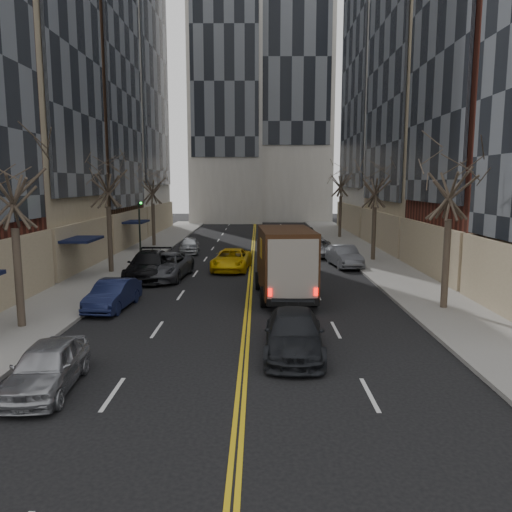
# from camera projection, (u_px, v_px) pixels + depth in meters

# --- Properties ---
(ground) EXTENTS (160.00, 160.00, 0.00)m
(ground) POSITION_uv_depth(u_px,v_px,m) (238.00, 431.00, 11.59)
(ground) COLOR black
(ground) RESTS_ON ground
(sidewalk_left) EXTENTS (4.00, 66.00, 0.15)m
(sidewalk_left) POSITION_uv_depth(u_px,v_px,m) (135.00, 256.00, 38.33)
(sidewalk_left) COLOR slate
(sidewalk_left) RESTS_ON ground
(sidewalk_right) EXTENTS (4.00, 66.00, 0.15)m
(sidewalk_right) POSITION_uv_depth(u_px,v_px,m) (369.00, 256.00, 38.24)
(sidewalk_right) COLOR slate
(sidewalk_right) RESTS_ON ground
(streetwall_left) EXTENTS (14.00, 49.50, 36.00)m
(streetwall_left) POSITION_uv_depth(u_px,v_px,m) (49.00, 58.00, 39.94)
(streetwall_left) COLOR #562319
(streetwall_left) RESTS_ON ground
(streetwall_right) EXTENTS (12.26, 49.00, 34.00)m
(streetwall_right) POSITION_uv_depth(u_px,v_px,m) (451.00, 67.00, 41.13)
(streetwall_right) COLOR #4C301E
(streetwall_right) RESTS_ON ground
(tower_far_a) EXTENTS (10.00, 10.00, 60.00)m
(tower_far_a) POSITION_uv_depth(u_px,v_px,m) (226.00, 4.00, 68.51)
(tower_far_a) COLOR #B7B2A8
(tower_far_a) RESTS_ON ground
(tree_lf_near) EXTENTS (3.20, 3.20, 8.41)m
(tree_lf_near) POSITION_uv_depth(u_px,v_px,m) (11.00, 168.00, 18.63)
(tree_lf_near) COLOR #382D23
(tree_lf_near) RESTS_ON sidewalk_left
(tree_lf_mid) EXTENTS (3.20, 3.20, 8.91)m
(tree_lf_mid) POSITION_uv_depth(u_px,v_px,m) (107.00, 167.00, 30.44)
(tree_lf_mid) COLOR #382D23
(tree_lf_mid) RESTS_ON sidewalk_left
(tree_lf_far) EXTENTS (3.20, 3.20, 8.12)m
(tree_lf_far) POSITION_uv_depth(u_px,v_px,m) (152.00, 178.00, 43.39)
(tree_lf_far) COLOR #382D23
(tree_lf_far) RESTS_ON sidewalk_left
(tree_rt_near) EXTENTS (3.20, 3.20, 8.71)m
(tree_rt_near) POSITION_uv_depth(u_px,v_px,m) (452.00, 165.00, 21.48)
(tree_rt_near) COLOR #382D23
(tree_rt_near) RESTS_ON sidewalk_right
(tree_rt_mid) EXTENTS (3.20, 3.20, 8.32)m
(tree_rt_mid) POSITION_uv_depth(u_px,v_px,m) (376.00, 176.00, 35.37)
(tree_rt_mid) COLOR #382D23
(tree_rt_mid) RESTS_ON sidewalk_right
(tree_rt_far) EXTENTS (3.20, 3.20, 9.11)m
(tree_rt_far) POSITION_uv_depth(u_px,v_px,m) (341.00, 172.00, 50.12)
(tree_rt_far) COLOR #382D23
(tree_rt_far) RESTS_ON sidewalk_right
(traffic_signal) EXTENTS (0.29, 0.26, 4.70)m
(traffic_signal) POSITION_uv_depth(u_px,v_px,m) (140.00, 226.00, 32.97)
(traffic_signal) COLOR black
(traffic_signal) RESTS_ON sidewalk_left
(ups_truck) EXTENTS (2.94, 6.54, 3.50)m
(ups_truck) POSITION_uv_depth(u_px,v_px,m) (285.00, 263.00, 24.51)
(ups_truck) COLOR black
(ups_truck) RESTS_ON ground
(observer_sedan) EXTENTS (2.18, 4.87, 1.39)m
(observer_sedan) POSITION_uv_depth(u_px,v_px,m) (294.00, 334.00, 16.70)
(observer_sedan) COLOR black
(observer_sedan) RESTS_ON ground
(taxi) EXTENTS (2.70, 5.11, 1.37)m
(taxi) POSITION_uv_depth(u_px,v_px,m) (232.00, 260.00, 32.62)
(taxi) COLOR #E1B309
(taxi) RESTS_ON ground
(pedestrian) EXTENTS (0.52, 0.69, 1.72)m
(pedestrian) POSITION_uv_depth(u_px,v_px,m) (278.00, 276.00, 26.07)
(pedestrian) COLOR black
(pedestrian) RESTS_ON ground
(parked_lf_a) EXTENTS (1.85, 4.05, 1.35)m
(parked_lf_a) POSITION_uv_depth(u_px,v_px,m) (47.00, 367.00, 13.76)
(parked_lf_a) COLOR #9C9EA4
(parked_lf_a) RESTS_ON ground
(parked_lf_b) EXTENTS (1.76, 4.13, 1.32)m
(parked_lf_b) POSITION_uv_depth(u_px,v_px,m) (113.00, 295.00, 22.60)
(parked_lf_b) COLOR #111737
(parked_lf_b) RESTS_ON ground
(parked_lf_c) EXTENTS (3.02, 5.67, 1.52)m
(parked_lf_c) POSITION_uv_depth(u_px,v_px,m) (165.00, 266.00, 29.68)
(parked_lf_c) COLOR #44454B
(parked_lf_c) RESTS_ON ground
(parked_lf_d) EXTENTS (2.44, 5.70, 1.64)m
(parked_lf_d) POSITION_uv_depth(u_px,v_px,m) (149.00, 265.00, 29.53)
(parked_lf_d) COLOR black
(parked_lf_d) RESTS_ON ground
(parked_lf_e) EXTENTS (1.84, 3.95, 1.31)m
(parked_lf_e) POSITION_uv_depth(u_px,v_px,m) (189.00, 245.00, 40.25)
(parked_lf_e) COLOR #B4B8BC
(parked_lf_e) RESTS_ON ground
(parked_rt_a) EXTENTS (2.07, 4.55, 1.45)m
(parked_rt_a) POSITION_uv_depth(u_px,v_px,m) (344.00, 256.00, 33.86)
(parked_rt_a) COLOR #53565C
(parked_rt_a) RESTS_ON ground
(parked_rt_b) EXTENTS (2.63, 4.86, 1.30)m
(parked_rt_b) POSITION_uv_depth(u_px,v_px,m) (318.00, 248.00, 38.84)
(parked_rt_b) COLOR #989A9F
(parked_rt_b) RESTS_ON ground
(parked_rt_c) EXTENTS (2.21, 4.79, 1.36)m
(parked_rt_c) POSITION_uv_depth(u_px,v_px,m) (308.00, 236.00, 46.51)
(parked_rt_c) COLOR black
(parked_rt_c) RESTS_ON ground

